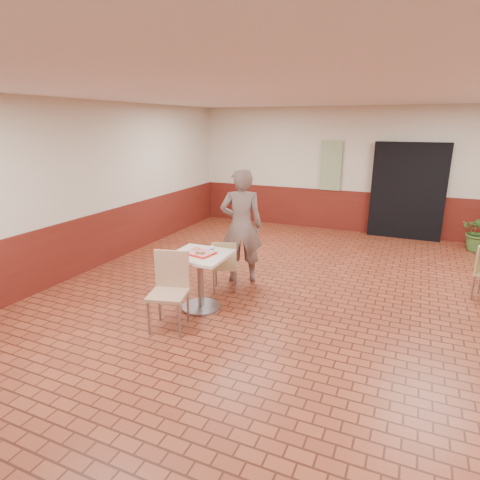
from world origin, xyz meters
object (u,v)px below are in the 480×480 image
at_px(serving_tray, 200,253).
at_px(ring_donut, 196,248).
at_px(chair_main_front, 170,286).
at_px(paper_cup, 212,249).
at_px(customer, 241,226).
at_px(long_john_donut, 200,252).
at_px(main_table, 200,272).
at_px(chair_main_back, 225,263).

distance_m(serving_tray, ring_donut, 0.15).
relative_size(chair_main_front, ring_donut, 10.58).
distance_m(ring_donut, paper_cup, 0.26).
bearing_deg(ring_donut, customer, 79.54).
xyz_separation_m(long_john_donut, paper_cup, (0.11, 0.15, 0.02)).
relative_size(main_table, serving_tray, 2.10).
bearing_deg(customer, chair_main_back, 60.71).
height_order(customer, serving_tray, customer).
bearing_deg(serving_tray, chair_main_back, 86.42).
xyz_separation_m(chair_main_back, customer, (0.06, 0.53, 0.49)).
bearing_deg(chair_main_back, serving_tray, 65.32).
height_order(chair_main_back, long_john_donut, long_john_donut).
xyz_separation_m(serving_tray, long_john_donut, (0.04, -0.06, 0.03)).
relative_size(main_table, paper_cup, 10.36).
bearing_deg(chair_main_front, main_table, 65.05).
bearing_deg(long_john_donut, chair_main_back, 89.71).
distance_m(chair_main_front, serving_tray, 0.69).
xyz_separation_m(customer, serving_tray, (-0.10, -1.24, -0.12)).
height_order(serving_tray, long_john_donut, long_john_donut).
bearing_deg(ring_donut, chair_main_back, 75.72).
height_order(chair_main_front, long_john_donut, chair_main_front).
distance_m(chair_main_front, paper_cup, 0.82).
height_order(main_table, paper_cup, paper_cup).
distance_m(main_table, long_john_donut, 0.32).
bearing_deg(chair_main_back, paper_cup, 78.41).
height_order(main_table, chair_main_front, chair_main_front).
bearing_deg(chair_main_back, long_john_donut, 68.61).
relative_size(chair_main_back, serving_tray, 2.12).
height_order(chair_main_front, customer, customer).
height_order(serving_tray, ring_donut, ring_donut).
relative_size(main_table, chair_main_front, 0.82).
relative_size(main_table, customer, 0.43).
bearing_deg(ring_donut, main_table, -41.30).
bearing_deg(chair_main_back, main_table, 65.32).
distance_m(chair_main_back, serving_tray, 0.80).
relative_size(serving_tray, ring_donut, 4.14).
relative_size(chair_main_front, customer, 0.53).
distance_m(main_table, serving_tray, 0.28).
height_order(main_table, chair_main_back, chair_main_back).
distance_m(customer, serving_tray, 1.25).
height_order(customer, paper_cup, customer).
bearing_deg(chair_main_back, customer, -117.11).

